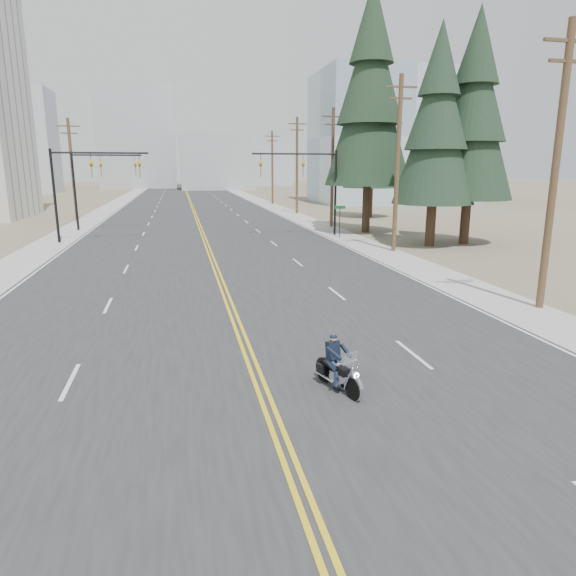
# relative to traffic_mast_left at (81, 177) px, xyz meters

# --- Properties ---
(ground_plane) EXTENTS (400.00, 400.00, 0.00)m
(ground_plane) POSITION_rel_traffic_mast_left_xyz_m (8.98, -32.00, -4.94)
(ground_plane) COLOR #776D56
(ground_plane) RESTS_ON ground
(road) EXTENTS (20.00, 200.00, 0.01)m
(road) POSITION_rel_traffic_mast_left_xyz_m (8.98, 38.00, -4.93)
(road) COLOR #303033
(road) RESTS_ON ground
(sidewalk_left) EXTENTS (3.00, 200.00, 0.01)m
(sidewalk_left) POSITION_rel_traffic_mast_left_xyz_m (-2.52, 38.00, -4.93)
(sidewalk_left) COLOR #A5A5A0
(sidewalk_left) RESTS_ON ground
(sidewalk_right) EXTENTS (3.00, 200.00, 0.01)m
(sidewalk_right) POSITION_rel_traffic_mast_left_xyz_m (20.48, 38.00, -4.93)
(sidewalk_right) COLOR #A5A5A0
(sidewalk_right) RESTS_ON ground
(traffic_mast_left) EXTENTS (7.10, 0.26, 7.00)m
(traffic_mast_left) POSITION_rel_traffic_mast_left_xyz_m (0.00, 0.00, 0.00)
(traffic_mast_left) COLOR black
(traffic_mast_left) RESTS_ON ground
(traffic_mast_right) EXTENTS (7.10, 0.26, 7.00)m
(traffic_mast_right) POSITION_rel_traffic_mast_left_xyz_m (17.95, 0.00, 0.00)
(traffic_mast_right) COLOR black
(traffic_mast_right) RESTS_ON ground
(traffic_mast_far) EXTENTS (6.10, 0.26, 7.00)m
(traffic_mast_far) POSITION_rel_traffic_mast_left_xyz_m (-0.33, 8.00, -0.06)
(traffic_mast_far) COLOR black
(traffic_mast_far) RESTS_ON ground
(street_sign) EXTENTS (0.90, 0.06, 2.62)m
(street_sign) POSITION_rel_traffic_mast_left_xyz_m (19.78, -2.00, -3.13)
(street_sign) COLOR black
(street_sign) RESTS_ON ground
(utility_pole_a) EXTENTS (2.20, 0.30, 11.00)m
(utility_pole_a) POSITION_rel_traffic_mast_left_xyz_m (21.48, -24.00, 0.79)
(utility_pole_a) COLOR brown
(utility_pole_a) RESTS_ON ground
(utility_pole_b) EXTENTS (2.20, 0.30, 11.50)m
(utility_pole_b) POSITION_rel_traffic_mast_left_xyz_m (21.48, -9.00, 1.05)
(utility_pole_b) COLOR brown
(utility_pole_b) RESTS_ON ground
(utility_pole_c) EXTENTS (2.20, 0.30, 11.00)m
(utility_pole_c) POSITION_rel_traffic_mast_left_xyz_m (21.48, 6.00, 0.79)
(utility_pole_c) COLOR brown
(utility_pole_c) RESTS_ON ground
(utility_pole_d) EXTENTS (2.20, 0.30, 11.50)m
(utility_pole_d) POSITION_rel_traffic_mast_left_xyz_m (21.48, 21.00, 1.05)
(utility_pole_d) COLOR brown
(utility_pole_d) RESTS_ON ground
(utility_pole_e) EXTENTS (2.20, 0.30, 11.00)m
(utility_pole_e) POSITION_rel_traffic_mast_left_xyz_m (21.48, 38.00, 0.79)
(utility_pole_e) COLOR brown
(utility_pole_e) RESTS_ON ground
(utility_pole_left) EXTENTS (2.20, 0.30, 10.50)m
(utility_pole_left) POSITION_rel_traffic_mast_left_xyz_m (-3.52, 16.00, 0.54)
(utility_pole_left) COLOR brown
(utility_pole_left) RESTS_ON ground
(glass_building) EXTENTS (24.00, 16.00, 20.00)m
(glass_building) POSITION_rel_traffic_mast_left_xyz_m (40.98, 38.00, 5.06)
(glass_building) COLOR #9EB5CC
(glass_building) RESTS_ON ground
(haze_bldg_a) EXTENTS (14.00, 12.00, 22.00)m
(haze_bldg_a) POSITION_rel_traffic_mast_left_xyz_m (-26.02, 83.00, 6.06)
(haze_bldg_a) COLOR #B7BCC6
(haze_bldg_a) RESTS_ON ground
(haze_bldg_b) EXTENTS (18.00, 14.00, 14.00)m
(haze_bldg_b) POSITION_rel_traffic_mast_left_xyz_m (16.98, 93.00, 2.06)
(haze_bldg_b) COLOR #ADB2B7
(haze_bldg_b) RESTS_ON ground
(haze_bldg_c) EXTENTS (16.00, 12.00, 18.00)m
(haze_bldg_c) POSITION_rel_traffic_mast_left_xyz_m (48.98, 78.00, 4.06)
(haze_bldg_c) COLOR #B7BCC6
(haze_bldg_c) RESTS_ON ground
(haze_bldg_d) EXTENTS (20.00, 15.00, 26.00)m
(haze_bldg_d) POSITION_rel_traffic_mast_left_xyz_m (-3.02, 108.00, 8.06)
(haze_bldg_d) COLOR #ADB2B7
(haze_bldg_d) RESTS_ON ground
(haze_bldg_e) EXTENTS (14.00, 14.00, 12.00)m
(haze_bldg_e) POSITION_rel_traffic_mast_left_xyz_m (33.98, 118.00, 1.06)
(haze_bldg_e) COLOR #B7BCC6
(haze_bldg_e) RESTS_ON ground
(motorcyclist) EXTENTS (1.33, 2.02, 1.46)m
(motorcyclist) POSITION_rel_traffic_mast_left_xyz_m (10.92, -29.98, -4.21)
(motorcyclist) COLOR black
(motorcyclist) RESTS_ON ground
(conifer_near) EXTENTS (5.81, 5.81, 15.39)m
(conifer_near) POSITION_rel_traffic_mast_left_xyz_m (25.05, -7.28, 3.90)
(conifer_near) COLOR #382619
(conifer_near) RESTS_ON ground
(conifer_mid) EXTENTS (6.26, 6.26, 16.68)m
(conifer_mid) POSITION_rel_traffic_mast_left_xyz_m (28.14, -6.74, 4.64)
(conifer_mid) COLOR #382619
(conifer_mid) RESTS_ON ground
(conifer_tall) EXTENTS (7.42, 7.42, 20.60)m
(conifer_tall) POSITION_rel_traffic_mast_left_xyz_m (23.25, 1.32, 6.90)
(conifer_tall) COLOR #382619
(conifer_tall) RESTS_ON ground
(conifer_far) EXTENTS (6.26, 6.26, 16.76)m
(conifer_far) POSITION_rel_traffic_mast_left_xyz_m (28.60, 14.59, 4.68)
(conifer_far) COLOR #382619
(conifer_far) RESTS_ON ground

